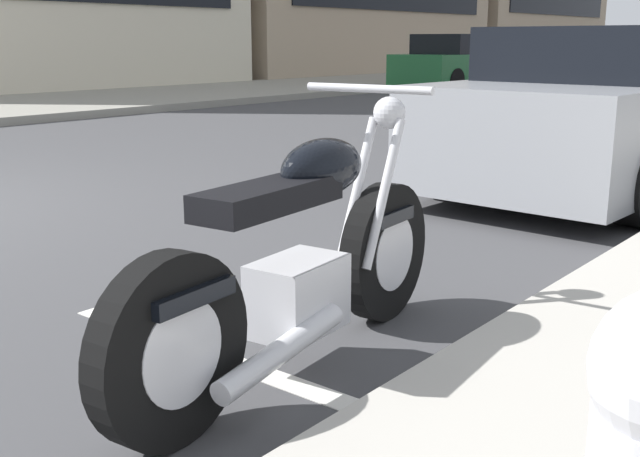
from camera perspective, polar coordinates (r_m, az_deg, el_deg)
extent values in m
cube|color=gray|center=(19.87, -5.73, 10.11)|extent=(120.00, 5.00, 0.14)
cube|color=silver|center=(3.25, -5.54, -10.15)|extent=(0.12, 2.20, 0.01)
cylinder|color=black|center=(3.70, 4.79, -1.71)|extent=(0.67, 0.17, 0.66)
cylinder|color=silver|center=(3.70, 4.79, -1.71)|extent=(0.37, 0.15, 0.36)
cylinder|color=black|center=(2.59, -10.97, -8.83)|extent=(0.67, 0.17, 0.66)
cylinder|color=silver|center=(2.59, -10.97, -8.83)|extent=(0.37, 0.15, 0.36)
cube|color=silver|center=(3.12, -1.65, -4.97)|extent=(0.42, 0.30, 0.30)
cube|color=black|center=(2.87, -3.78, 2.35)|extent=(0.70, 0.29, 0.10)
ellipsoid|color=black|center=(3.14, 0.18, 4.51)|extent=(0.50, 0.29, 0.24)
cube|color=black|center=(2.56, -10.38, -4.74)|extent=(0.38, 0.21, 0.06)
cube|color=black|center=(3.64, 4.69, 0.97)|extent=(0.33, 0.19, 0.06)
cylinder|color=silver|center=(3.54, 2.74, 2.83)|extent=(0.34, 0.08, 0.65)
cylinder|color=silver|center=(3.47, 4.73, 2.58)|extent=(0.34, 0.08, 0.65)
cylinder|color=silver|center=(3.42, 3.57, 10.29)|extent=(0.10, 0.62, 0.04)
sphere|color=silver|center=(3.60, 5.15, 8.53)|extent=(0.15, 0.15, 0.15)
cylinder|color=silver|center=(2.85, -2.81, -8.98)|extent=(0.71, 0.16, 0.16)
cube|color=gray|center=(7.61, 20.85, 7.25)|extent=(4.62, 1.92, 0.82)
cube|color=black|center=(7.60, 21.32, 11.99)|extent=(2.59, 1.70, 0.44)
cylinder|color=black|center=(9.32, 19.50, 6.79)|extent=(0.63, 0.24, 0.62)
cylinder|color=black|center=(6.65, 9.58, 4.87)|extent=(0.63, 0.24, 0.62)
cylinder|color=black|center=(5.98, 22.52, 3.03)|extent=(0.63, 0.24, 0.62)
cylinder|color=black|center=(11.58, 22.48, 7.76)|extent=(0.62, 0.23, 0.62)
cube|color=#236638|center=(21.87, 10.20, 11.57)|extent=(4.27, 2.04, 0.79)
cube|color=black|center=(21.83, 10.23, 13.28)|extent=(2.43, 1.77, 0.52)
cylinder|color=black|center=(20.30, 9.91, 10.73)|extent=(0.63, 0.26, 0.62)
cylinder|color=black|center=(21.22, 6.28, 10.98)|extent=(0.63, 0.26, 0.62)
cylinder|color=black|center=(22.64, 13.81, 10.84)|extent=(0.63, 0.26, 0.62)
cylinder|color=black|center=(23.46, 10.40, 11.10)|extent=(0.63, 0.26, 0.62)
cube|color=black|center=(42.72, 17.35, 15.57)|extent=(11.49, 0.06, 1.10)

